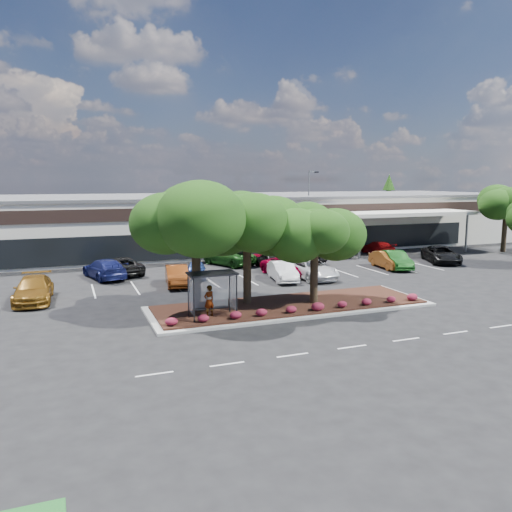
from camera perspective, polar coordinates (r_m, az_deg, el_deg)
name	(u,v)px	position (r m, az deg, el deg)	size (l,w,h in m)	color
ground	(351,321)	(29.65, 10.78, -7.27)	(160.00, 160.00, 0.00)	black
retail_store	(201,221)	(60.23, -6.29, 3.98)	(80.40, 25.20, 6.25)	silver
landscape_island	(290,306)	(32.09, 3.96, -5.67)	(18.00, 6.00, 0.26)	#A6A6A1
lane_markings	(277,285)	(38.56, 2.44, -3.38)	(33.12, 20.06, 0.01)	silver
shrub_row	(305,307)	(30.16, 5.65, -5.88)	(17.00, 0.80, 0.50)	maroon
bus_shelter	(212,281)	(28.76, -5.11, -2.92)	(2.75, 1.55, 2.59)	black
island_tree_west	(196,246)	(29.79, -6.90, 1.17)	(7.20, 7.20, 7.89)	#163A0C
island_tree_mid	(247,246)	(31.51, -1.02, 1.12)	(6.60, 6.60, 7.32)	#163A0C
island_tree_east	(314,253)	(31.81, 6.70, 0.39)	(5.80, 5.80, 6.50)	#163A0C
tree_east_far	(505,218)	(62.66, 26.61, 3.90)	(6.40, 6.40, 7.62)	#163A0C
conifer_north_east	(388,202)	(84.11, 14.88, 6.00)	(3.96, 3.96, 9.00)	#163A0C
person_waiting	(209,301)	(28.99, -5.39, -5.11)	(0.67, 0.44, 1.83)	#594C47
light_pole	(309,215)	(58.68, 6.11, 4.72)	(1.40, 0.81, 9.15)	#A6A6A1
car_0	(34,289)	(36.56, -24.08, -3.51)	(2.31, 5.68, 1.65)	brown
car_1	(177,276)	(38.86, -9.01, -2.25)	(1.62, 4.65, 1.53)	#6D2E0D
car_2	(196,270)	(41.61, -6.88, -1.60)	(1.59, 3.96, 1.35)	navy
car_3	(283,271)	(40.27, 3.07, -1.76)	(1.62, 4.66, 1.54)	silver
car_4	(290,266)	(42.68, 3.87, -1.18)	(2.51, 5.45, 1.51)	maroon
car_5	(311,269)	(41.37, 6.31, -1.49)	(2.62, 5.69, 1.58)	silver
car_6	(388,260)	(47.42, 14.85, -0.44)	(1.64, 4.71, 1.55)	brown
car_7	(395,260)	(47.38, 15.60, -0.43)	(1.73, 4.95, 1.63)	#124313
car_8	(441,254)	(52.27, 20.43, 0.17)	(2.68, 5.82, 1.62)	black
car_9	(105,269)	(42.93, -16.93, -1.41)	(2.29, 5.62, 1.63)	navy
car_10	(120,266)	(44.29, -15.23, -1.10)	(2.55, 5.52, 1.54)	black
car_11	(229,257)	(47.65, -3.16, -0.11)	(2.59, 5.61, 1.56)	#164113
car_12	(270,260)	(45.91, 1.58, -0.45)	(1.82, 4.51, 1.54)	black
car_13	(268,258)	(47.75, 1.39, -0.22)	(2.20, 4.78, 1.33)	#9D031E
car_14	(304,254)	(49.15, 5.52, 0.18)	(1.93, 4.79, 1.63)	black
car_15	(338,249)	(53.77, 9.36, 0.80)	(1.64, 4.69, 1.55)	silver
car_17	(378,248)	(55.94, 13.77, 0.91)	(2.02, 4.97, 1.44)	#9B0C0F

